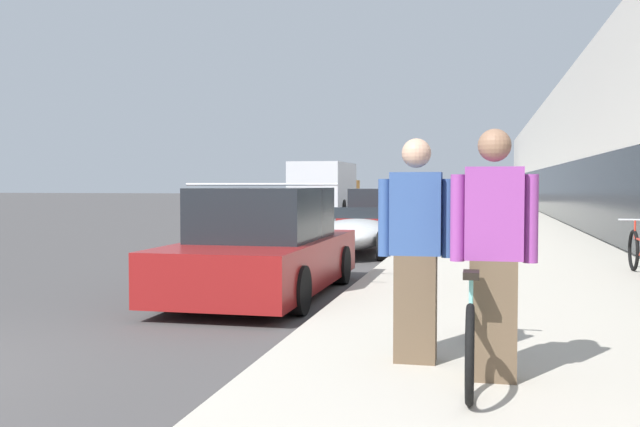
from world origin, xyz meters
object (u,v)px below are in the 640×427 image
object	(u,v)px
moving_truck	(326,189)
parked_sedan_far	(379,215)
person_rider	(493,254)
parked_sedan_curbside	(265,247)
tandem_bicycle	(472,321)
vintage_roadster_curbside	(354,234)
person_bystander	(416,250)

from	to	relation	value
moving_truck	parked_sedan_far	bearing A→B (deg)	-71.46
person_rider	parked_sedan_curbside	size ratio (longest dim) A/B	0.40
person_rider	parked_sedan_curbside	distance (m)	5.26
tandem_bicycle	parked_sedan_far	bearing A→B (deg)	100.58
moving_truck	vintage_roadster_curbside	bearing A→B (deg)	-75.95
person_rider	moving_truck	world-z (taller)	moving_truck
person_bystander	parked_sedan_far	world-z (taller)	person_bystander
person_bystander	parked_sedan_curbside	xyz separation A→B (m)	(-2.45, 3.87, -0.36)
person_bystander	vintage_roadster_curbside	xyz separation A→B (m)	(-2.26, 9.98, -0.59)
tandem_bicycle	person_rider	world-z (taller)	person_rider
person_rider	person_bystander	distance (m)	0.72
vintage_roadster_curbside	moving_truck	distance (m)	19.69
person_bystander	parked_sedan_curbside	bearing A→B (deg)	122.39
person_bystander	moving_truck	xyz separation A→B (m)	(-7.03, 29.06, 0.29)
tandem_bicycle	parked_sedan_far	distance (m)	15.68
person_rider	parked_sedan_far	distance (m)	16.06
person_rider	moving_truck	bearing A→B (deg)	104.51
person_rider	parked_sedan_far	xyz separation A→B (m)	(-3.03, 15.76, -0.41)
parked_sedan_curbside	parked_sedan_far	xyz separation A→B (m)	(0.02, 11.49, -0.03)
parked_sedan_far	parked_sedan_curbside	bearing A→B (deg)	-90.09
person_rider	parked_sedan_curbside	xyz separation A→B (m)	(-3.05, 4.27, -0.38)
person_rider	parked_sedan_far	bearing A→B (deg)	100.88
tandem_bicycle	person_bystander	distance (m)	0.70
parked_sedan_curbside	moving_truck	world-z (taller)	moving_truck
tandem_bicycle	vintage_roadster_curbside	distance (m)	10.40
tandem_bicycle	parked_sedan_curbside	xyz separation A→B (m)	(-2.90, 3.92, 0.17)
parked_sedan_far	tandem_bicycle	bearing A→B (deg)	-79.42
vintage_roadster_curbside	parked_sedan_far	xyz separation A→B (m)	(-0.18, 5.37, 0.20)
person_rider	person_bystander	xyz separation A→B (m)	(-0.59, 0.41, -0.02)
person_rider	tandem_bicycle	bearing A→B (deg)	113.62
tandem_bicycle	vintage_roadster_curbside	xyz separation A→B (m)	(-2.70, 10.04, -0.05)
vintage_roadster_curbside	moving_truck	world-z (taller)	moving_truck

